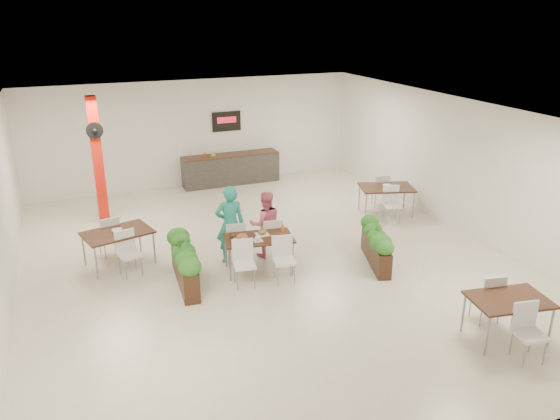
# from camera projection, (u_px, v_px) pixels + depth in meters

# --- Properties ---
(ground) EXTENTS (12.00, 12.00, 0.00)m
(ground) POSITION_uv_depth(u_px,v_px,m) (267.00, 261.00, 11.81)
(ground) COLOR beige
(ground) RESTS_ON ground
(room_shell) EXTENTS (10.10, 12.10, 3.22)m
(room_shell) POSITION_uv_depth(u_px,v_px,m) (266.00, 172.00, 11.12)
(room_shell) COLOR white
(room_shell) RESTS_ON ground
(red_column) EXTENTS (0.40, 0.41, 3.20)m
(red_column) POSITION_uv_depth(u_px,v_px,m) (98.00, 159.00, 13.46)
(red_column) COLOR red
(red_column) RESTS_ON ground
(service_counter) EXTENTS (3.00, 0.64, 2.20)m
(service_counter) POSITION_uv_depth(u_px,v_px,m) (231.00, 168.00, 16.90)
(service_counter) COLOR #2C2A27
(service_counter) RESTS_ON ground
(main_table) EXTENTS (1.51, 1.80, 0.92)m
(main_table) POSITION_uv_depth(u_px,v_px,m) (258.00, 243.00, 11.18)
(main_table) COLOR black
(main_table) RESTS_ON ground
(diner_man) EXTENTS (0.68, 0.50, 1.70)m
(diner_man) POSITION_uv_depth(u_px,v_px,m) (230.00, 224.00, 11.53)
(diner_man) COLOR teal
(diner_man) RESTS_ON ground
(diner_woman) EXTENTS (0.80, 0.67, 1.48)m
(diner_woman) POSITION_uv_depth(u_px,v_px,m) (265.00, 224.00, 11.86)
(diner_woman) COLOR #E76687
(diner_woman) RESTS_ON ground
(planter_left) EXTENTS (0.52, 1.91, 1.00)m
(planter_left) POSITION_uv_depth(u_px,v_px,m) (184.00, 260.00, 10.70)
(planter_left) COLOR black
(planter_left) RESTS_ON ground
(planter_right) EXTENTS (0.81, 1.67, 0.90)m
(planter_right) POSITION_uv_depth(u_px,v_px,m) (376.00, 243.00, 11.56)
(planter_right) COLOR black
(planter_right) RESTS_ON ground
(side_table_a) EXTENTS (1.54, 1.67, 0.92)m
(side_table_a) POSITION_uv_depth(u_px,v_px,m) (118.00, 237.00, 11.45)
(side_table_a) COLOR black
(side_table_a) RESTS_ON ground
(side_table_b) EXTENTS (1.58, 1.67, 0.92)m
(side_table_b) POSITION_uv_depth(u_px,v_px,m) (386.00, 191.00, 14.34)
(side_table_b) COLOR black
(side_table_b) RESTS_ON ground
(side_table_c) EXTENTS (1.38, 1.67, 0.92)m
(side_table_c) POSITION_uv_depth(u_px,v_px,m) (508.00, 305.00, 8.83)
(side_table_c) COLOR black
(side_table_c) RESTS_ON ground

